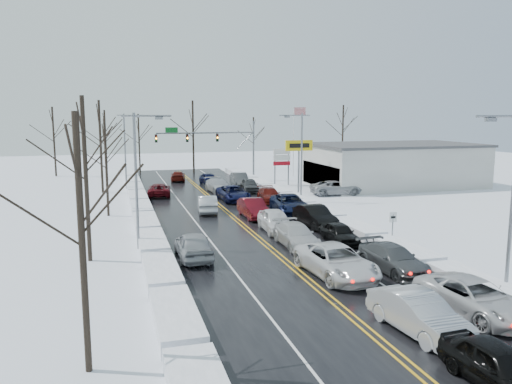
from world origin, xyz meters
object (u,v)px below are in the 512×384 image
object	(u,v)px
dealership_building	(393,165)
oncoming_car_0	(207,212)
traffic_signal_mast	(217,140)
tires_plus_sign	(299,149)
flagpole	(295,135)

from	to	relation	value
dealership_building	oncoming_car_0	size ratio (longest dim) A/B	4.30
dealership_building	oncoming_car_0	world-z (taller)	dealership_building
traffic_signal_mast	tires_plus_sign	bearing A→B (deg)	-59.54
flagpole	dealership_building	distance (m)	15.24
traffic_signal_mast	dealership_building	distance (m)	23.01
tires_plus_sign	dealership_building	distance (m)	13.82
oncoming_car_0	traffic_signal_mast	bearing A→B (deg)	-96.74
tires_plus_sign	flagpole	bearing A→B (deg)	71.56
flagpole	oncoming_car_0	bearing A→B (deg)	-126.57
dealership_building	traffic_signal_mast	bearing A→B (deg)	154.05
flagpole	oncoming_car_0	distance (m)	29.04
traffic_signal_mast	tires_plus_sign	xyz separation A→B (m)	(7.05, -12.00, -0.49)
oncoming_car_0	flagpole	bearing A→B (deg)	-119.24
tires_plus_sign	dealership_building	xyz separation A→B (m)	(13.48, 2.01, -2.34)
tires_plus_sign	oncoming_car_0	distance (m)	15.92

